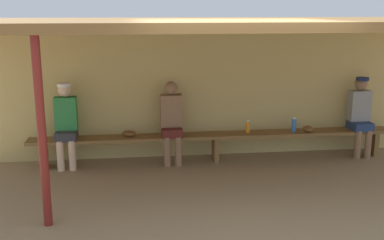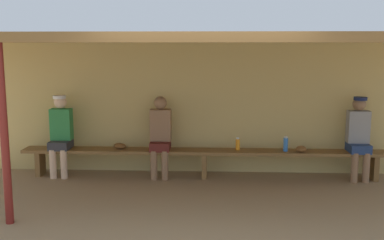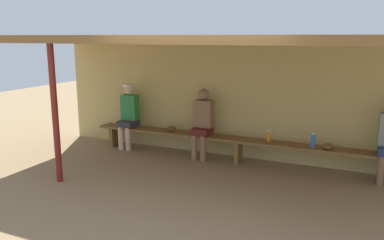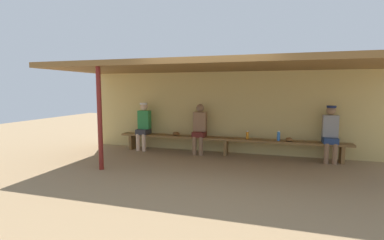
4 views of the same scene
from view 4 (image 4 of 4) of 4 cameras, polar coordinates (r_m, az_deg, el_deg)
name	(u,v)px [view 4 (image 4 of 4)]	position (r m, az deg, el deg)	size (l,w,h in m)	color
ground_plane	(213,171)	(6.04, 4.31, -10.37)	(24.00, 24.00, 0.00)	#937754
back_wall	(229,112)	(7.78, 7.56, 1.58)	(8.00, 0.20, 2.20)	tan
dugout_roof	(221,66)	(6.50, 5.83, 10.93)	(8.00, 2.80, 0.12)	brown
support_post	(100,119)	(6.27, -18.24, 0.21)	(0.10, 0.10, 2.20)	maroon
bench	(226,141)	(7.43, 6.92, -4.18)	(6.00, 0.36, 0.46)	brown
player_middle	(330,131)	(7.38, 26.29, -2.03)	(0.34, 0.42, 1.34)	navy
player_with_sunglasses	(144,124)	(8.13, -9.81, -0.77)	(0.34, 0.42, 1.34)	#333338
player_in_red	(200,127)	(7.54, 1.54, -1.36)	(0.34, 0.42, 1.34)	#591E19
water_bottle_green	(279,136)	(7.28, 17.19, -3.13)	(0.07, 0.07, 0.24)	blue
water_bottle_orange	(247,135)	(7.37, 11.18, -3.00)	(0.07, 0.07, 0.21)	orange
baseball_glove_worn	(289,139)	(7.28, 19.12, -3.75)	(0.24, 0.17, 0.09)	brown
baseball_glove_dark_brown	(176,134)	(7.81, -3.24, -2.76)	(0.24, 0.17, 0.09)	brown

